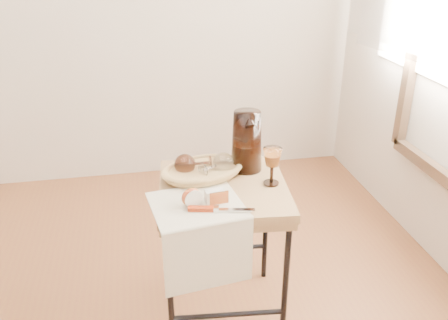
{
  "coord_description": "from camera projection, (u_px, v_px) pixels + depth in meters",
  "views": [
    {
      "loc": [
        0.32,
        -1.34,
        1.54
      ],
      "look_at": [
        0.63,
        0.28,
        0.77
      ],
      "focal_mm": 38.13,
      "sensor_mm": 36.0,
      "label": 1
    }
  ],
  "objects": [
    {
      "name": "side_table",
      "position": [
        223.0,
        252.0,
        2.03
      ],
      "size": [
        0.56,
        0.56,
        0.65
      ],
      "primitive_type": null,
      "rotation": [
        0.0,
        0.0,
        -0.1
      ],
      "color": "brown",
      "rests_on": "floor"
    },
    {
      "name": "table_knife",
      "position": [
        219.0,
        209.0,
        1.7
      ],
      "size": [
        0.24,
        0.07,
        0.02
      ],
      "primitive_type": null,
      "rotation": [
        0.0,
        0.0,
        -0.21
      ],
      "color": "silver",
      "rests_on": "tea_towel"
    },
    {
      "name": "apple_wedge",
      "position": [
        215.0,
        196.0,
        1.75
      ],
      "size": [
        0.08,
        0.05,
        0.05
      ],
      "primitive_type": "cube",
      "rotation": [
        0.0,
        0.0,
        0.12
      ],
      "color": "silver",
      "rests_on": "tea_towel"
    },
    {
      "name": "goblet_lying_a",
      "position": [
        196.0,
        164.0,
        1.95
      ],
      "size": [
        0.14,
        0.09,
        0.09
      ],
      "primitive_type": null,
      "rotation": [
        0.0,
        0.0,
        3.12
      ],
      "color": "brown",
      "rests_on": "bread_basket"
    },
    {
      "name": "apple_half",
      "position": [
        191.0,
        197.0,
        1.73
      ],
      "size": [
        0.08,
        0.06,
        0.07
      ],
      "primitive_type": "ellipsoid",
      "rotation": [
        0.0,
        0.0,
        0.34
      ],
      "color": "#AF080A",
      "rests_on": "tea_towel"
    },
    {
      "name": "goblet_lying_b",
      "position": [
        215.0,
        166.0,
        1.93
      ],
      "size": [
        0.16,
        0.14,
        0.09
      ],
      "primitive_type": null,
      "rotation": [
        0.0,
        0.0,
        0.5
      ],
      "color": "white",
      "rests_on": "bread_basket"
    },
    {
      "name": "bread_basket",
      "position": [
        203.0,
        172.0,
        1.95
      ],
      "size": [
        0.36,
        0.3,
        0.04
      ],
      "primitive_type": null,
      "rotation": [
        0.0,
        0.0,
        0.29
      ],
      "color": "#A37F45",
      "rests_on": "side_table"
    },
    {
      "name": "tea_towel",
      "position": [
        197.0,
        205.0,
        1.75
      ],
      "size": [
        0.37,
        0.34,
        0.01
      ],
      "primitive_type": "cube",
      "rotation": [
        0.0,
        0.0,
        0.14
      ],
      "color": "white",
      "rests_on": "side_table"
    },
    {
      "name": "pitcher",
      "position": [
        247.0,
        141.0,
        1.98
      ],
      "size": [
        0.19,
        0.26,
        0.3
      ],
      "primitive_type": null,
      "rotation": [
        0.0,
        0.0,
        0.05
      ],
      "color": "black",
      "rests_on": "side_table"
    },
    {
      "name": "wine_goblet",
      "position": [
        272.0,
        166.0,
        1.87
      ],
      "size": [
        0.1,
        0.1,
        0.16
      ],
      "primitive_type": null,
      "rotation": [
        0.0,
        0.0,
        -0.39
      ],
      "color": "white",
      "rests_on": "side_table"
    }
  ]
}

